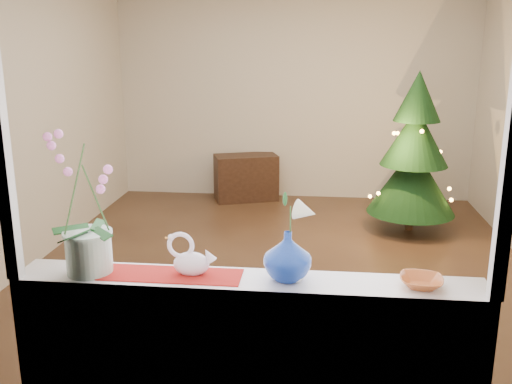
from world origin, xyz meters
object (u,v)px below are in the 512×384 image
orchid_pot (85,204)px  side_table (246,177)px  paperweight (297,276)px  swan (191,255)px  xmas_tree (414,153)px  blue_vase (288,252)px  amber_dish (421,282)px

orchid_pot → side_table: 4.73m
paperweight → swan: bearing=175.9°
xmas_tree → side_table: xmas_tree is taller
swan → blue_vase: (0.45, -0.00, 0.03)m
swan → paperweight: bearing=-19.4°
orchid_pot → side_table: bearing=88.0°
blue_vase → side_table: 4.73m
orchid_pot → side_table: orchid_pot is taller
side_table → orchid_pot: bearing=-111.1°
amber_dish → side_table: amber_dish is taller
blue_vase → amber_dish: bearing=-1.9°
amber_dish → blue_vase: bearing=178.1°
blue_vase → xmas_tree: (1.14, 3.59, -0.20)m
paperweight → xmas_tree: size_ratio=0.04×
blue_vase → side_table: bearing=99.6°
orchid_pot → xmas_tree: size_ratio=0.40×
blue_vase → amber_dish: size_ratio=1.63×
swan → amber_dish: 1.06m
blue_vase → side_table: blue_vase is taller
blue_vase → xmas_tree: xmas_tree is taller
orchid_pot → paperweight: size_ratio=10.84×
swan → amber_dish: bearing=-16.6°
blue_vase → side_table: (-0.77, 4.61, -0.76)m
orchid_pot → blue_vase: (0.94, 0.02, -0.21)m
swan → blue_vase: bearing=-15.7°
swan → blue_vase: size_ratio=0.88×
swan → amber_dish: (1.06, -0.02, -0.08)m
paperweight → xmas_tree: xmas_tree is taller
xmas_tree → side_table: bearing=152.1°
paperweight → side_table: size_ratio=0.08×
swan → side_table: 4.67m
swan → side_table: (-0.32, 4.60, -0.73)m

